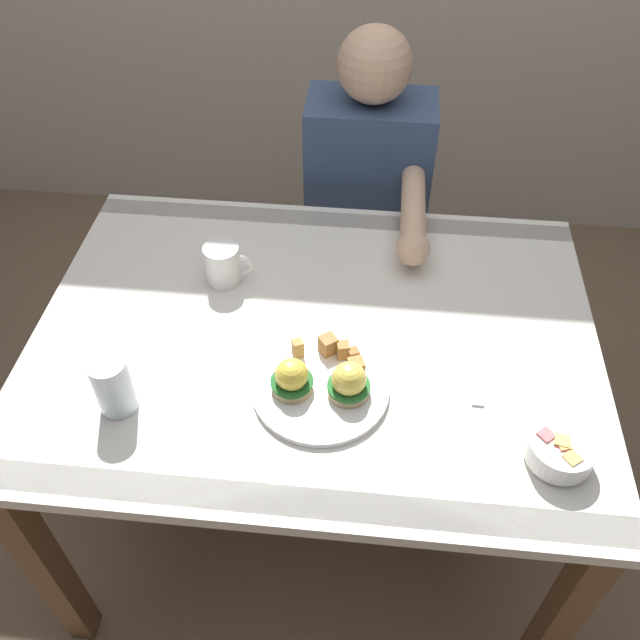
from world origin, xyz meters
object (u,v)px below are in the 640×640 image
object	(u,v)px
dining_table	(315,365)
fork	(477,379)
coffee_mug	(224,263)
eggs_benedict_plate	(322,383)
diner_person	(367,204)
fruit_bowl	(560,451)
water_glass_near	(114,388)

from	to	relation	value
dining_table	fork	world-z (taller)	fork
dining_table	coffee_mug	world-z (taller)	coffee_mug
dining_table	eggs_benedict_plate	bearing A→B (deg)	-78.74
fork	diner_person	distance (m)	0.75
fruit_bowl	water_glass_near	xyz separation A→B (m)	(-0.82, 0.04, 0.03)
dining_table	fork	xyz separation A→B (m)	(0.34, -0.10, 0.11)
dining_table	fork	size ratio (longest dim) A/B	7.73
dining_table	fruit_bowl	bearing A→B (deg)	-30.13
eggs_benedict_plate	water_glass_near	bearing A→B (deg)	-168.81
dining_table	fruit_bowl	size ratio (longest dim) A/B	10.00
eggs_benedict_plate	coffee_mug	xyz separation A→B (m)	(-0.25, 0.30, 0.03)
dining_table	fork	distance (m)	0.37
fruit_bowl	fork	world-z (taller)	fruit_bowl
coffee_mug	diner_person	size ratio (longest dim) A/B	0.10
coffee_mug	fruit_bowl	bearing A→B (deg)	-31.18
eggs_benedict_plate	fork	distance (m)	0.31
coffee_mug	water_glass_near	distance (m)	0.40
coffee_mug	water_glass_near	size ratio (longest dim) A/B	0.88
fork	water_glass_near	size ratio (longest dim) A/B	1.24
dining_table	eggs_benedict_plate	size ratio (longest dim) A/B	4.44
water_glass_near	diner_person	size ratio (longest dim) A/B	0.11
dining_table	coffee_mug	distance (m)	0.31
diner_person	fork	bearing A→B (deg)	-70.27
coffee_mug	eggs_benedict_plate	bearing A→B (deg)	-49.94
fork	water_glass_near	distance (m)	0.70
fruit_bowl	fork	size ratio (longest dim) A/B	0.77
dining_table	fruit_bowl	world-z (taller)	fruit_bowl
fork	fruit_bowl	bearing A→B (deg)	-52.97
eggs_benedict_plate	dining_table	bearing A→B (deg)	101.26
fruit_bowl	dining_table	bearing A→B (deg)	149.87
coffee_mug	fork	distance (m)	0.61
eggs_benedict_plate	diner_person	xyz separation A→B (m)	(0.05, 0.76, -0.12)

